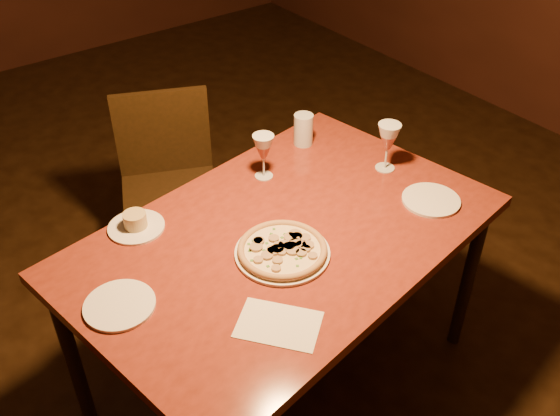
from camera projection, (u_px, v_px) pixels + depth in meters
floor at (192, 373)px, 2.64m from camera, size 7.00×7.00×0.00m
dining_table at (284, 248)px, 2.19m from camera, size 1.60×1.17×0.79m
chair_far at (169, 181)px, 2.89m from camera, size 0.57×0.57×0.90m
pizza_plate at (282, 250)px, 2.04m from camera, size 0.32×0.32×0.03m
ramekin_saucer at (136, 223)px, 2.15m from camera, size 0.20×0.20×0.06m
wine_glass_far at (264, 156)px, 2.36m from camera, size 0.08×0.08×0.18m
wine_glass_right at (387, 147)px, 2.40m from camera, size 0.09×0.09×0.20m
water_tumbler at (303, 130)px, 2.57m from camera, size 0.08×0.08×0.13m
side_plate_left at (120, 305)px, 1.86m from camera, size 0.22×0.22×0.01m
side_plate_near at (431, 200)px, 2.28m from camera, size 0.21×0.21×0.01m
menu_card at (279, 324)px, 1.81m from camera, size 0.27×0.29×0.00m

